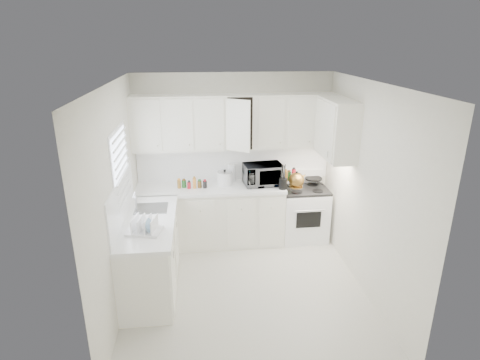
{
  "coord_description": "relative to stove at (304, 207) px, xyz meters",
  "views": [
    {
      "loc": [
        -0.54,
        -4.35,
        3.06
      ],
      "look_at": [
        0.0,
        0.7,
        1.25
      ],
      "focal_mm": 29.8,
      "sensor_mm": 36.0,
      "label": 1
    }
  ],
  "objects": [
    {
      "name": "spice_left_1",
      "position": [
        -1.85,
        0.03,
        0.47
      ],
      "size": [
        0.06,
        0.06,
        0.13
      ],
      "primitive_type": "cylinder",
      "color": "#206226",
      "rests_on": "countertop_back"
    },
    {
      "name": "paper_towel",
      "position": [
        -1.11,
        0.22,
        0.54
      ],
      "size": [
        0.12,
        0.12,
        0.27
      ],
      "primitive_type": "cylinder",
      "color": "white",
      "rests_on": "countertop_back"
    },
    {
      "name": "sauce_right_3",
      "position": [
        -0.33,
        0.1,
        0.5
      ],
      "size": [
        0.06,
        0.06,
        0.19
      ],
      "primitive_type": "cylinder",
      "color": "black",
      "rests_on": "countertop_back"
    },
    {
      "name": "spice_left_4",
      "position": [
        -1.63,
        0.12,
        0.47
      ],
      "size": [
        0.06,
        0.06,
        0.13
      ],
      "primitive_type": "cylinder",
      "color": "brown",
      "rests_on": "countertop_back"
    },
    {
      "name": "spice_left_5",
      "position": [
        -1.55,
        0.03,
        0.47
      ],
      "size": [
        0.06,
        0.06,
        0.13
      ],
      "primitive_type": "cylinder",
      "color": "black",
      "rests_on": "countertop_back"
    },
    {
      "name": "dish_rack",
      "position": [
        -2.28,
        -1.43,
        0.51
      ],
      "size": [
        0.44,
        0.36,
        0.21
      ],
      "primitive_type": null,
      "rotation": [
        0.0,
        0.0,
        -0.21
      ],
      "color": "white",
      "rests_on": "countertop_left"
    },
    {
      "name": "spice_left_3",
      "position": [
        -1.7,
        0.03,
        0.47
      ],
      "size": [
        0.06,
        0.06,
        0.13
      ],
      "primitive_type": "cylinder",
      "color": "orange",
      "rests_on": "countertop_back"
    },
    {
      "name": "sauce_right_6",
      "position": [
        -0.17,
        0.16,
        0.5
      ],
      "size": [
        0.06,
        0.06,
        0.19
      ],
      "primitive_type": "cylinder",
      "color": "red",
      "rests_on": "countertop_back"
    },
    {
      "name": "frying_pan",
      "position": [
        0.18,
        0.16,
        0.42
      ],
      "size": [
        0.35,
        0.5,
        0.04
      ],
      "primitive_type": null,
      "rotation": [
        0.0,
        0.0,
        0.18
      ],
      "color": "black",
      "rests_on": "stove"
    },
    {
      "name": "lower_cabinets_left",
      "position": [
        -2.28,
        -1.1,
        -0.1
      ],
      "size": [
        0.6,
        1.6,
        0.9
      ],
      "primitive_type": null,
      "color": "white",
      "rests_on": "floor"
    },
    {
      "name": "wall_back",
      "position": [
        -1.08,
        0.3,
        0.75
      ],
      "size": [
        3.0,
        0.0,
        3.0
      ],
      "primitive_type": "plane",
      "rotation": [
        1.57,
        0.0,
        0.0
      ],
      "color": "silver",
      "rests_on": "ground"
    },
    {
      "name": "sauce_right_2",
      "position": [
        -0.39,
        0.16,
        0.5
      ],
      "size": [
        0.06,
        0.06,
        0.19
      ],
      "primitive_type": "cylinder",
      "color": "brown",
      "rests_on": "countertop_back"
    },
    {
      "name": "wall_front",
      "position": [
        -1.08,
        -2.9,
        0.75
      ],
      "size": [
        3.0,
        0.0,
        3.0
      ],
      "primitive_type": "plane",
      "rotation": [
        -1.57,
        0.0,
        0.0
      ],
      "color": "silver",
      "rests_on": "ground"
    },
    {
      "name": "countertop_back",
      "position": [
        -1.47,
        -0.01,
        0.38
      ],
      "size": [
        2.24,
        0.64,
        0.05
      ],
      "primitive_type": "cube",
      "color": "white",
      "rests_on": "lower_cabinets_back"
    },
    {
      "name": "rice_cooker",
      "position": [
        -1.24,
        0.05,
        0.52
      ],
      "size": [
        0.27,
        0.27,
        0.24
      ],
      "primitive_type": null,
      "rotation": [
        0.0,
        0.0,
        -0.13
      ],
      "color": "white",
      "rests_on": "countertop_back"
    },
    {
      "name": "window_blinds",
      "position": [
        -2.56,
        -0.95,
        1.0
      ],
      "size": [
        0.06,
        0.96,
        1.06
      ],
      "primitive_type": null,
      "color": "white",
      "rests_on": "wall_left"
    },
    {
      "name": "utensil_crock",
      "position": [
        -0.4,
        -0.22,
        0.6
      ],
      "size": [
        0.17,
        0.17,
        0.39
      ],
      "primitive_type": null,
      "rotation": [
        0.0,
        0.0,
        0.33
      ],
      "color": "black",
      "rests_on": "countertop_back"
    },
    {
      "name": "sauce_right_0",
      "position": [
        -0.5,
        0.16,
        0.5
      ],
      "size": [
        0.06,
        0.06,
        0.19
      ],
      "primitive_type": "cylinder",
      "color": "red",
      "rests_on": "countertop_back"
    },
    {
      "name": "stove",
      "position": [
        0.0,
        0.0,
        0.0
      ],
      "size": [
        0.72,
        0.59,
        1.09
      ],
      "primitive_type": null,
      "rotation": [
        0.0,
        0.0,
        0.01
      ],
      "color": "white",
      "rests_on": "floor"
    },
    {
      "name": "spice_left_2",
      "position": [
        -1.78,
        0.12,
        0.47
      ],
      "size": [
        0.06,
        0.06,
        0.13
      ],
      "primitive_type": "cylinder",
      "color": "red",
      "rests_on": "countertop_back"
    },
    {
      "name": "ceiling",
      "position": [
        -1.08,
        -1.3,
        2.05
      ],
      "size": [
        3.2,
        3.2,
        0.0
      ],
      "primitive_type": "plane",
      "rotation": [
        3.14,
        0.0,
        0.0
      ],
      "color": "white",
      "rests_on": "ground"
    },
    {
      "name": "floor",
      "position": [
        -1.08,
        -1.3,
        -0.55
      ],
      "size": [
        3.2,
        3.2,
        0.0
      ],
      "primitive_type": "plane",
      "color": "beige",
      "rests_on": "ground"
    },
    {
      "name": "wall_right",
      "position": [
        0.42,
        -1.3,
        0.75
      ],
      "size": [
        0.0,
        3.2,
        3.2
      ],
      "primitive_type": "plane",
      "rotation": [
        1.57,
        0.0,
        -1.57
      ],
      "color": "silver",
      "rests_on": "ground"
    },
    {
      "name": "lower_cabinets_back",
      "position": [
        -1.47,
        -0.0,
        -0.1
      ],
      "size": [
        2.22,
        0.6,
        0.9
      ],
      "primitive_type": null,
      "color": "white",
      "rests_on": "floor"
    },
    {
      "name": "sauce_right_5",
      "position": [
        -0.22,
        0.1,
        0.5
      ],
      "size": [
        0.06,
        0.06,
        0.19
      ],
      "primitive_type": "cylinder",
      "color": "#206226",
      "rests_on": "countertop_back"
    },
    {
      "name": "backsplash_back",
      "position": [
        -1.08,
        0.29,
        0.68
      ],
      "size": [
        2.98,
        0.02,
        0.55
      ],
      "primitive_type": "cube",
      "color": "white",
      "rests_on": "wall_back"
    },
    {
      "name": "tea_kettle",
      "position": [
        -0.18,
        -0.16,
        0.53
      ],
      "size": [
        0.35,
        0.32,
        0.27
      ],
      "primitive_type": null,
      "rotation": [
        0.0,
        0.0,
        0.27
      ],
      "color": "olive",
      "rests_on": "stove"
    },
    {
      "name": "upper_cabinets_right",
      "position": [
        0.26,
        -0.48,
        0.95
      ],
      "size": [
        0.33,
        0.9,
        0.8
      ],
      "primitive_type": null,
      "color": "white",
      "rests_on": "wall_right"
    },
    {
      "name": "sauce_right_4",
      "position": [
        -0.28,
        0.16,
        0.5
      ],
      "size": [
        0.06,
        0.06,
        0.19
      ],
      "primitive_type": "cylinder",
      "color": "olive",
      "rests_on": "countertop_back"
    },
    {
      "name": "spice_left_0",
      "position": [
        -1.93,
        0.12,
        0.47
      ],
      "size": [
        0.06,
        0.06,
        0.13
      ],
      "primitive_type": "cylinder",
      "color": "olive",
      "rests_on": "countertop_back"
    },
    {
      "name": "upper_cabinets_back",
      "position": [
        -1.08,
        0.13,
        0.95
      ],
      "size": [
        3.0,
        0.33,
        0.8
      ],
      "primitive_type": null,
      "color": "white",
      "rests_on": "wall_back"
    },
    {
      "name": "microwave",
      "position": [
        -0.66,
        0.0,
        0.6
      ],
      "size": [
        0.61,
        0.38,
        0.39
      ],
      "primitive_type": "imported",
      "rotation": [
        0.0,
        0.0,
        0.12
      ],
      "color": "gray",
      "rests_on": "countertop_back"
    },
    {
      "name": "countertop_left",
      "position": [
        -2.27,
        -1.1,
        0.38
      ],
      "size": [
        0.64,
        1.62,
        0.05
      ],
      "primitive_type": "cube",
      "color": "white",
      "rests_on": "lower_cabinets_left"
    },
    {
      "name": "sink",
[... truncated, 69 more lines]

